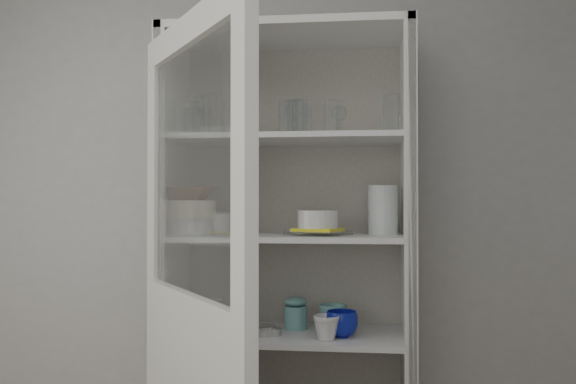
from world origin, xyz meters
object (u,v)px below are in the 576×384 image
Objects in this scene: plate_stack_front at (188,226)px; cream_bowl at (188,209)px; yellow_trivet at (318,230)px; mug_teal at (333,318)px; measuring_cups at (265,330)px; goblet_0 at (198,122)px; white_canister at (211,313)px; glass_platter at (318,233)px; plate_stack_back at (207,223)px; goblet_3 at (339,121)px; teal_jar at (296,315)px; cupboard_door at (191,366)px; goblet_1 at (293,121)px; pantry_cabinet at (290,310)px; goblet_2 at (295,118)px; mug_white at (326,328)px; white_ramekin at (318,219)px; mug_blue at (342,324)px; terracotta_bowl at (188,194)px; grey_bowl_stack at (383,210)px.

cream_bowl reaches higher than plate_stack_front.
yellow_trivet reaches higher than mug_teal.
mug_teal is 1.22× the size of measuring_cups.
plate_stack_front is (0.01, -0.18, -0.45)m from goblet_0.
glass_platter is at bearing -11.54° from white_canister.
plate_stack_front is at bearing -101.65° from plate_stack_back.
yellow_trivet is at bearing -11.54° from white_canister.
goblet_3 reaches higher than teal_jar.
plate_stack_front is at bearing 0.00° from cream_bowl.
plate_stack_front is at bearing 162.19° from cupboard_door.
goblet_0 is 0.43m from goblet_1.
pantry_cabinet is 0.83m from goblet_3.
goblet_3 is 0.55× the size of glass_platter.
plate_stack_front is (-0.42, -0.14, -0.44)m from goblet_1.
pantry_cabinet is 0.82m from goblet_2.
goblet_0 is 1.04× the size of goblet_3.
mug_white is at bearing -67.49° from glass_platter.
cream_bowl is (-0.40, -0.14, 0.43)m from pantry_cabinet.
goblet_0 is 0.70m from white_ramekin.
mug_white is (0.04, -0.09, -0.42)m from white_ramekin.
measuring_cups is (-0.21, -0.03, -0.40)m from yellow_trivet.
cupboard_door reaches higher than measuring_cups.
white_ramekin is at bearing -38.88° from pantry_cabinet.
white_canister reaches higher than mug_blue.
mug_white is (0.57, -0.06, -0.46)m from cream_bowl.
goblet_0 is 0.94m from measuring_cups.
plate_stack_back is at bearing 78.35° from plate_stack_front.
glass_platter is (0.11, -0.11, -0.47)m from goblet_1.
glass_platter is at bearing -15.56° from plate_stack_back.
yellow_trivet is at bearing 3.78° from terracotta_bowl.
cupboard_door is at bearing -123.69° from white_ramekin.
goblet_1 is at bearing 136.15° from glass_platter.
yellow_trivet reaches higher than measuring_cups.
goblet_3 is 1.66× the size of measuring_cups.
mug_white is at bearing -53.48° from teal_jar.
mug_blue reaches higher than measuring_cups.
goblet_1 is 0.70× the size of cream_bowl.
mug_white is 0.26m from measuring_cups.
pantry_cabinet is 12.72× the size of white_ramekin.
measuring_cups is at bearing 173.95° from mug_blue.
yellow_trivet is at bearing 105.70° from mug_white.
goblet_2 is 0.52m from glass_platter.
terracotta_bowl is at bearing -161.16° from pantry_cabinet.
plate_stack_front is 0.18m from plate_stack_back.
mug_teal is at bearing 23.08° from measuring_cups.
grey_bowl_stack is 0.49m from mug_teal.
yellow_trivet is at bearing -15.30° from goblet_0.
goblet_1 is 1.35× the size of white_canister.
goblet_1 is 1.36× the size of mug_teal.
goblet_2 is at bearing 126.59° from yellow_trivet.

